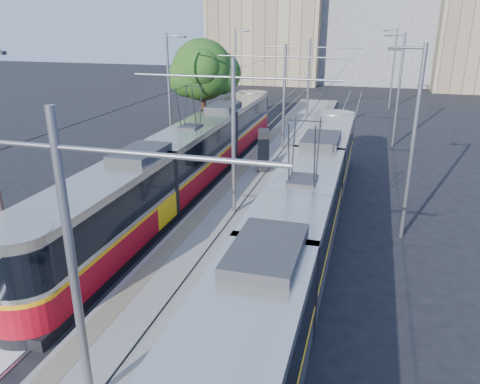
% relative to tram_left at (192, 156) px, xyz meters
% --- Properties ---
extents(ground, '(160.00, 160.00, 0.00)m').
position_rel_tram_left_xyz_m(ground, '(3.60, -11.90, -1.71)').
color(ground, black).
rests_on(ground, ground).
extents(platform, '(4.00, 50.00, 0.30)m').
position_rel_tram_left_xyz_m(platform, '(3.60, 5.10, -1.56)').
color(platform, gray).
rests_on(platform, ground).
extents(tactile_strip_left, '(0.70, 50.00, 0.01)m').
position_rel_tram_left_xyz_m(tactile_strip_left, '(2.15, 5.10, -1.40)').
color(tactile_strip_left, gray).
rests_on(tactile_strip_left, platform).
extents(tactile_strip_right, '(0.70, 50.00, 0.01)m').
position_rel_tram_left_xyz_m(tactile_strip_right, '(5.05, 5.10, -1.40)').
color(tactile_strip_right, gray).
rests_on(tactile_strip_right, platform).
extents(rails, '(8.71, 70.00, 0.03)m').
position_rel_tram_left_xyz_m(rails, '(3.60, 5.10, -1.69)').
color(rails, gray).
rests_on(rails, ground).
extents(tram_left, '(2.43, 29.44, 5.50)m').
position_rel_tram_left_xyz_m(tram_left, '(0.00, 0.00, 0.00)').
color(tram_left, black).
rests_on(tram_left, ground).
extents(tram_right, '(2.43, 29.53, 5.50)m').
position_rel_tram_left_xyz_m(tram_right, '(7.20, -7.28, 0.15)').
color(tram_right, black).
rests_on(tram_right, ground).
extents(catenary, '(9.20, 70.00, 7.00)m').
position_rel_tram_left_xyz_m(catenary, '(3.60, 2.25, 2.82)').
color(catenary, slate).
rests_on(catenary, platform).
extents(street_lamps, '(15.18, 38.22, 8.00)m').
position_rel_tram_left_xyz_m(street_lamps, '(3.60, 9.10, 2.47)').
color(street_lamps, slate).
rests_on(street_lamps, ground).
extents(shelter, '(0.91, 1.22, 2.43)m').
position_rel_tram_left_xyz_m(shelter, '(3.42, 2.91, -0.14)').
color(shelter, black).
rests_on(shelter, platform).
extents(tree, '(5.17, 4.78, 7.50)m').
position_rel_tram_left_xyz_m(tree, '(-3.17, 11.68, 3.37)').
color(tree, '#382314').
rests_on(tree, ground).
extents(building_left, '(16.32, 12.24, 15.27)m').
position_rel_tram_left_xyz_m(building_left, '(-6.40, 48.10, 5.93)').
color(building_left, tan).
rests_on(building_left, ground).
extents(building_centre, '(18.36, 14.28, 17.02)m').
position_rel_tram_left_xyz_m(building_centre, '(9.60, 52.10, 6.81)').
color(building_centre, gray).
rests_on(building_centre, ground).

